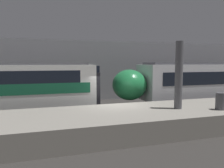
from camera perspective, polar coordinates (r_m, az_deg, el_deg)
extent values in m
plane|color=#33302D|center=(12.81, 0.97, -9.42)|extent=(120.00, 120.00, 0.00)
cube|color=gray|center=(10.81, 4.45, -9.59)|extent=(40.00, 4.13, 0.98)
cube|color=#939399|center=(19.28, -5.65, 3.49)|extent=(50.00, 0.15, 5.25)
cylinder|color=#56565B|center=(11.49, 17.05, 2.19)|extent=(0.39, 0.39, 3.41)
ellipsoid|color=#238447|center=(15.63, 4.54, -0.21)|extent=(2.42, 2.62, 2.19)
sphere|color=#F2EFCC|center=(15.35, 1.23, -1.77)|extent=(0.20, 0.20, 0.20)
cube|color=black|center=(14.87, -4.85, -0.82)|extent=(0.25, 2.79, 2.09)
cube|color=black|center=(14.79, -4.89, 3.20)|extent=(0.25, 2.50, 0.83)
sphere|color=#EA4C42|center=(14.33, -3.68, -2.52)|extent=(0.18, 0.18, 0.18)
sphere|color=#EA4C42|center=(15.57, -4.79, -1.88)|extent=(0.18, 0.18, 0.18)
cylinder|color=#4C4C51|center=(12.14, 26.41, -4.05)|extent=(0.44, 0.44, 0.85)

